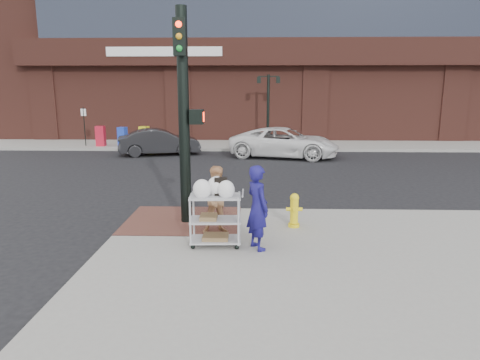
{
  "coord_description": "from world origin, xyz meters",
  "views": [
    {
      "loc": [
        1.11,
        -9.22,
        3.33
      ],
      "look_at": [
        0.82,
        0.56,
        1.25
      ],
      "focal_mm": 32.0,
      "sensor_mm": 36.0,
      "label": 1
    }
  ],
  "objects_px": {
    "lamp_post": "(268,102)",
    "pedestrian_tan": "(218,200)",
    "woman_blue": "(258,208)",
    "minivan_white": "(284,142)",
    "sedan_dark": "(159,142)",
    "fire_hydrant": "(294,210)",
    "traffic_signal_pole": "(185,111)",
    "utility_cart": "(215,215)"
  },
  "relations": [
    {
      "from": "lamp_post",
      "to": "minivan_white",
      "type": "height_order",
      "value": "lamp_post"
    },
    {
      "from": "minivan_white",
      "to": "lamp_post",
      "type": "bearing_deg",
      "value": 23.21
    },
    {
      "from": "fire_hydrant",
      "to": "traffic_signal_pole",
      "type": "bearing_deg",
      "value": 173.2
    },
    {
      "from": "lamp_post",
      "to": "pedestrian_tan",
      "type": "relative_size",
      "value": 2.62
    },
    {
      "from": "woman_blue",
      "to": "traffic_signal_pole",
      "type": "bearing_deg",
      "value": 14.83
    },
    {
      "from": "traffic_signal_pole",
      "to": "minivan_white",
      "type": "relative_size",
      "value": 0.94
    },
    {
      "from": "lamp_post",
      "to": "fire_hydrant",
      "type": "relative_size",
      "value": 4.95
    },
    {
      "from": "utility_cart",
      "to": "fire_hydrant",
      "type": "relative_size",
      "value": 1.78
    },
    {
      "from": "lamp_post",
      "to": "woman_blue",
      "type": "xyz_separation_m",
      "value": [
        -0.78,
        -16.97,
        -1.61
      ]
    },
    {
      "from": "lamp_post",
      "to": "pedestrian_tan",
      "type": "bearing_deg",
      "value": -95.87
    },
    {
      "from": "woman_blue",
      "to": "utility_cart",
      "type": "bearing_deg",
      "value": 50.73
    },
    {
      "from": "utility_cart",
      "to": "lamp_post",
      "type": "bearing_deg",
      "value": 84.41
    },
    {
      "from": "woman_blue",
      "to": "utility_cart",
      "type": "relative_size",
      "value": 1.2
    },
    {
      "from": "sedan_dark",
      "to": "fire_hydrant",
      "type": "bearing_deg",
      "value": -169.69
    },
    {
      "from": "lamp_post",
      "to": "minivan_white",
      "type": "distance_m",
      "value": 4.49
    },
    {
      "from": "pedestrian_tan",
      "to": "fire_hydrant",
      "type": "distance_m",
      "value": 1.84
    },
    {
      "from": "lamp_post",
      "to": "pedestrian_tan",
      "type": "distance_m",
      "value": 16.18
    },
    {
      "from": "traffic_signal_pole",
      "to": "fire_hydrant",
      "type": "bearing_deg",
      "value": -6.8
    },
    {
      "from": "utility_cart",
      "to": "fire_hydrant",
      "type": "bearing_deg",
      "value": 36.46
    },
    {
      "from": "pedestrian_tan",
      "to": "minivan_white",
      "type": "bearing_deg",
      "value": 67.21
    },
    {
      "from": "pedestrian_tan",
      "to": "utility_cart",
      "type": "distance_m",
      "value": 0.82
    },
    {
      "from": "lamp_post",
      "to": "traffic_signal_pole",
      "type": "relative_size",
      "value": 0.8
    },
    {
      "from": "traffic_signal_pole",
      "to": "fire_hydrant",
      "type": "height_order",
      "value": "traffic_signal_pole"
    },
    {
      "from": "minivan_white",
      "to": "utility_cart",
      "type": "bearing_deg",
      "value": -176.85
    },
    {
      "from": "traffic_signal_pole",
      "to": "minivan_white",
      "type": "distance_m",
      "value": 11.83
    },
    {
      "from": "utility_cart",
      "to": "fire_hydrant",
      "type": "xyz_separation_m",
      "value": [
        1.74,
        1.29,
        -0.24
      ]
    },
    {
      "from": "lamp_post",
      "to": "sedan_dark",
      "type": "xyz_separation_m",
      "value": [
        -5.69,
        -3.43,
        -1.94
      ]
    },
    {
      "from": "lamp_post",
      "to": "pedestrian_tan",
      "type": "height_order",
      "value": "lamp_post"
    },
    {
      "from": "woman_blue",
      "to": "minivan_white",
      "type": "bearing_deg",
      "value": -35.82
    },
    {
      "from": "pedestrian_tan",
      "to": "utility_cart",
      "type": "height_order",
      "value": "pedestrian_tan"
    },
    {
      "from": "minivan_white",
      "to": "utility_cart",
      "type": "xyz_separation_m",
      "value": [
        -2.33,
        -12.8,
        0.06
      ]
    },
    {
      "from": "sedan_dark",
      "to": "pedestrian_tan",
      "type": "bearing_deg",
      "value": -177.4
    },
    {
      "from": "lamp_post",
      "to": "sedan_dark",
      "type": "distance_m",
      "value": 6.92
    },
    {
      "from": "lamp_post",
      "to": "utility_cart",
      "type": "height_order",
      "value": "lamp_post"
    },
    {
      "from": "minivan_white",
      "to": "pedestrian_tan",
      "type": "bearing_deg",
      "value": -177.53
    },
    {
      "from": "pedestrian_tan",
      "to": "utility_cart",
      "type": "bearing_deg",
      "value": -101.82
    },
    {
      "from": "lamp_post",
      "to": "pedestrian_tan",
      "type": "xyz_separation_m",
      "value": [
        -1.64,
        -16.0,
        -1.7
      ]
    },
    {
      "from": "woman_blue",
      "to": "sedan_dark",
      "type": "height_order",
      "value": "woman_blue"
    },
    {
      "from": "traffic_signal_pole",
      "to": "utility_cart",
      "type": "bearing_deg",
      "value": -62.43
    },
    {
      "from": "sedan_dark",
      "to": "minivan_white",
      "type": "distance_m",
      "value": 6.41
    },
    {
      "from": "pedestrian_tan",
      "to": "woman_blue",
      "type": "bearing_deg",
      "value": -60.06
    },
    {
      "from": "traffic_signal_pole",
      "to": "lamp_post",
      "type": "bearing_deg",
      "value": 80.76
    }
  ]
}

